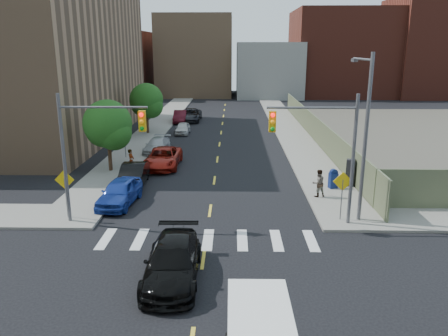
{
  "coord_description": "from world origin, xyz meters",
  "views": [
    {
      "loc": [
        1.3,
        -15.87,
        9.25
      ],
      "look_at": [
        0.77,
        10.12,
        2.0
      ],
      "focal_mm": 35.0,
      "sensor_mm": 36.0,
      "label": 1
    }
  ],
  "objects_px": {
    "black_sedan": "(173,262)",
    "payphone": "(350,173)",
    "parked_car_silver": "(157,146)",
    "parked_car_black": "(133,175)",
    "parked_car_maroon": "(180,117)",
    "parked_car_grey": "(190,115)",
    "pedestrian_east": "(318,183)",
    "parked_car_blue": "(120,192)",
    "parked_car_red": "(163,158)",
    "parked_car_white": "(183,128)",
    "mailbox": "(333,179)",
    "pedestrian_west": "(131,161)"
  },
  "relations": [
    {
      "from": "parked_car_blue",
      "to": "parked_car_maroon",
      "type": "relative_size",
      "value": 1.01
    },
    {
      "from": "parked_car_silver",
      "to": "parked_car_grey",
      "type": "bearing_deg",
      "value": 90.48
    },
    {
      "from": "parked_car_blue",
      "to": "parked_car_black",
      "type": "bearing_deg",
      "value": 95.47
    },
    {
      "from": "parked_car_silver",
      "to": "black_sedan",
      "type": "height_order",
      "value": "black_sedan"
    },
    {
      "from": "parked_car_maroon",
      "to": "pedestrian_west",
      "type": "relative_size",
      "value": 2.61
    },
    {
      "from": "parked_car_white",
      "to": "parked_car_black",
      "type": "bearing_deg",
      "value": -93.26
    },
    {
      "from": "parked_car_silver",
      "to": "payphone",
      "type": "xyz_separation_m",
      "value": [
        14.7,
        -9.89,
        0.42
      ]
    },
    {
      "from": "mailbox",
      "to": "pedestrian_west",
      "type": "height_order",
      "value": "pedestrian_west"
    },
    {
      "from": "black_sedan",
      "to": "mailbox",
      "type": "bearing_deg",
      "value": 51.36
    },
    {
      "from": "parked_car_grey",
      "to": "pedestrian_west",
      "type": "distance_m",
      "value": 24.2
    },
    {
      "from": "black_sedan",
      "to": "payphone",
      "type": "height_order",
      "value": "payphone"
    },
    {
      "from": "parked_car_grey",
      "to": "black_sedan",
      "type": "distance_m",
      "value": 39.6
    },
    {
      "from": "parked_car_black",
      "to": "pedestrian_east",
      "type": "xyz_separation_m",
      "value": [
        12.17,
        -2.41,
        0.27
      ]
    },
    {
      "from": "payphone",
      "to": "parked_car_red",
      "type": "bearing_deg",
      "value": 177.35
    },
    {
      "from": "parked_car_silver",
      "to": "black_sedan",
      "type": "xyz_separation_m",
      "value": [
        4.37,
        -22.1,
        0.12
      ]
    },
    {
      "from": "parked_car_black",
      "to": "mailbox",
      "type": "distance_m",
      "value": 13.51
    },
    {
      "from": "payphone",
      "to": "pedestrian_east",
      "type": "xyz_separation_m",
      "value": [
        -2.53,
        -2.2,
        -0.05
      ]
    },
    {
      "from": "parked_car_maroon",
      "to": "pedestrian_west",
      "type": "xyz_separation_m",
      "value": [
        -0.96,
        -23.09,
        0.27
      ]
    },
    {
      "from": "black_sedan",
      "to": "parked_car_black",
      "type": "bearing_deg",
      "value": 108.56
    },
    {
      "from": "parked_car_white",
      "to": "parked_car_grey",
      "type": "relative_size",
      "value": 0.64
    },
    {
      "from": "parked_car_red",
      "to": "payphone",
      "type": "height_order",
      "value": "payphone"
    },
    {
      "from": "mailbox",
      "to": "payphone",
      "type": "relative_size",
      "value": 0.71
    },
    {
      "from": "parked_car_black",
      "to": "parked_car_red",
      "type": "bearing_deg",
      "value": 73.18
    },
    {
      "from": "parked_car_red",
      "to": "pedestrian_west",
      "type": "bearing_deg",
      "value": -136.83
    },
    {
      "from": "parked_car_black",
      "to": "black_sedan",
      "type": "height_order",
      "value": "black_sedan"
    },
    {
      "from": "parked_car_black",
      "to": "parked_car_white",
      "type": "bearing_deg",
      "value": 84.15
    },
    {
      "from": "parked_car_black",
      "to": "parked_car_maroon",
      "type": "xyz_separation_m",
      "value": [
        0.16,
        26.04,
        -0.01
      ]
    },
    {
      "from": "parked_car_black",
      "to": "pedestrian_east",
      "type": "height_order",
      "value": "pedestrian_east"
    },
    {
      "from": "mailbox",
      "to": "pedestrian_west",
      "type": "relative_size",
      "value": 0.76
    },
    {
      "from": "parked_car_silver",
      "to": "pedestrian_west",
      "type": "bearing_deg",
      "value": -92.02
    },
    {
      "from": "parked_car_silver",
      "to": "parked_car_maroon",
      "type": "xyz_separation_m",
      "value": [
        0.16,
        16.36,
        0.09
      ]
    },
    {
      "from": "parked_car_black",
      "to": "parked_car_white",
      "type": "height_order",
      "value": "parked_car_black"
    },
    {
      "from": "parked_car_red",
      "to": "parked_car_grey",
      "type": "relative_size",
      "value": 0.96
    },
    {
      "from": "black_sedan",
      "to": "mailbox",
      "type": "height_order",
      "value": "black_sedan"
    },
    {
      "from": "parked_car_grey",
      "to": "payphone",
      "type": "xyz_separation_m",
      "value": [
        13.4,
        -27.27,
        0.29
      ]
    },
    {
      "from": "parked_car_blue",
      "to": "pedestrian_west",
      "type": "bearing_deg",
      "value": 102.34
    },
    {
      "from": "parked_car_blue",
      "to": "payphone",
      "type": "height_order",
      "value": "payphone"
    },
    {
      "from": "parked_car_blue",
      "to": "mailbox",
      "type": "distance_m",
      "value": 13.82
    },
    {
      "from": "parked_car_blue",
      "to": "pedestrian_west",
      "type": "distance_m",
      "value": 6.7
    },
    {
      "from": "parked_car_grey",
      "to": "payphone",
      "type": "relative_size",
      "value": 3.07
    },
    {
      "from": "parked_car_blue",
      "to": "payphone",
      "type": "relative_size",
      "value": 2.46
    },
    {
      "from": "parked_car_red",
      "to": "parked_car_silver",
      "type": "height_order",
      "value": "parked_car_red"
    },
    {
      "from": "parked_car_silver",
      "to": "parked_car_maroon",
      "type": "height_order",
      "value": "parked_car_maroon"
    },
    {
      "from": "parked_car_blue",
      "to": "parked_car_maroon",
      "type": "bearing_deg",
      "value": 95.16
    },
    {
      "from": "parked_car_blue",
      "to": "parked_car_red",
      "type": "bearing_deg",
      "value": 86.84
    },
    {
      "from": "mailbox",
      "to": "pedestrian_east",
      "type": "distance_m",
      "value": 2.19
    },
    {
      "from": "parked_car_black",
      "to": "parked_car_silver",
      "type": "height_order",
      "value": "parked_car_black"
    },
    {
      "from": "parked_car_blue",
      "to": "parked_car_red",
      "type": "xyz_separation_m",
      "value": [
        1.3,
        8.56,
        -0.02
      ]
    },
    {
      "from": "parked_car_blue",
      "to": "parked_car_white",
      "type": "xyz_separation_m",
      "value": [
        1.3,
        22.34,
        -0.15
      ]
    },
    {
      "from": "parked_car_blue",
      "to": "black_sedan",
      "type": "height_order",
      "value": "parked_car_blue"
    }
  ]
}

